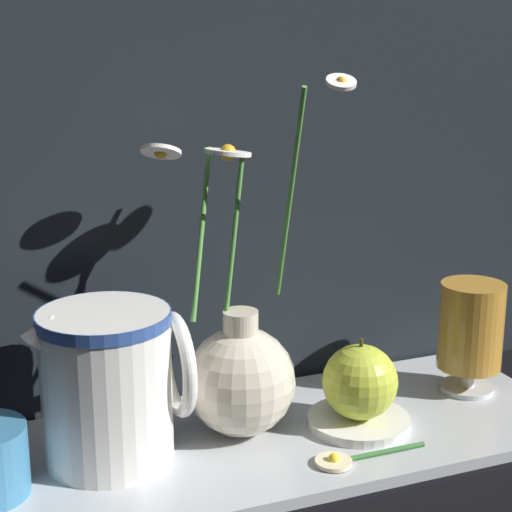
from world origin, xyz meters
name	(u,v)px	position (x,y,z in m)	size (l,w,h in m)	color
ground_plane	(260,446)	(0.00, 0.00, 0.00)	(6.00, 6.00, 0.00)	black
shelf	(260,441)	(0.00, 0.00, 0.01)	(0.66, 0.24, 0.01)	#B2B7BC
vase_with_flowers	(241,374)	(-0.01, 0.02, 0.08)	(0.21, 0.13, 0.36)	beige
ceramic_pitcher	(110,380)	(-0.15, 0.01, 0.09)	(0.15, 0.13, 0.16)	white
tea_glass	(471,329)	(0.26, 0.02, 0.09)	(0.07, 0.07, 0.13)	silver
saucer_plate	(359,421)	(0.10, -0.02, 0.02)	(0.11, 0.11, 0.01)	white
orange_fruit	(360,382)	(0.10, -0.02, 0.06)	(0.08, 0.08, 0.09)	#B7C638
loose_daisy	(347,459)	(0.06, -0.08, 0.02)	(0.12, 0.04, 0.01)	#336B2D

